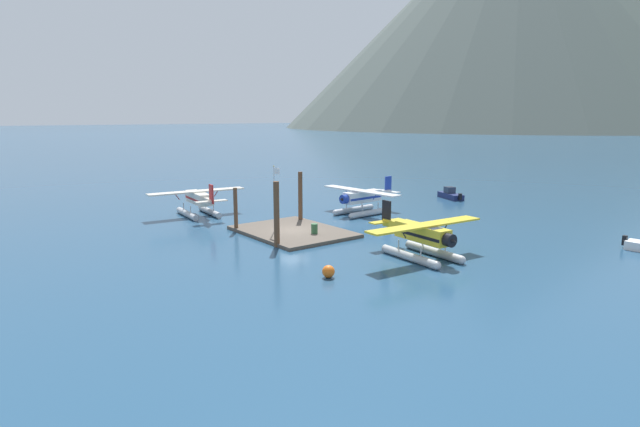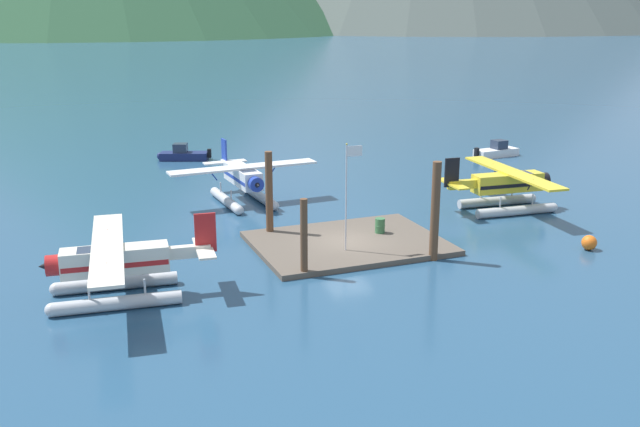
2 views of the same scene
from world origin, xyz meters
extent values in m
plane|color=navy|center=(0.00, 0.00, 0.00)|extent=(1200.00, 1200.00, 0.00)
cube|color=brown|center=(0.00, 0.00, 0.15)|extent=(10.57, 7.94, 0.30)
cylinder|color=brown|center=(-4.00, -3.67, 2.03)|extent=(0.37, 0.37, 4.06)
cylinder|color=brown|center=(3.32, -3.86, 2.70)|extent=(0.47, 0.47, 5.40)
cylinder|color=brown|center=(-3.59, 3.40, 2.55)|extent=(0.44, 0.44, 5.11)
cylinder|color=silver|center=(-0.78, -1.46, 3.21)|extent=(0.08, 0.08, 5.83)
cube|color=white|center=(-0.33, -1.46, 5.78)|extent=(0.90, 0.03, 0.56)
sphere|color=gold|center=(-0.78, -1.46, 6.18)|extent=(0.10, 0.10, 0.10)
cylinder|color=#33663D|center=(2.36, 0.69, 0.74)|extent=(0.58, 0.58, 0.88)
torus|color=#33663D|center=(2.36, 0.69, 0.74)|extent=(0.62, 0.62, 0.04)
sphere|color=orange|center=(12.31, -5.60, 0.42)|extent=(0.85, 0.85, 0.85)
cone|color=#4C5651|center=(-236.63, 399.67, 100.32)|extent=(402.54, 402.54, 200.64)
cylinder|color=#B7BABF|center=(-13.20, -4.54, 0.32)|extent=(5.64, 1.19, 0.64)
sphere|color=#B7BABF|center=(-15.98, -4.27, 0.32)|extent=(0.64, 0.64, 0.64)
cylinder|color=#B7BABF|center=(-12.95, -2.06, 0.32)|extent=(5.64, 1.19, 0.64)
sphere|color=#B7BABF|center=(-15.74, -1.78, 0.32)|extent=(0.64, 0.64, 0.64)
cylinder|color=#B7BABF|center=(-14.39, -4.42, 0.99)|extent=(0.10, 0.10, 0.70)
cylinder|color=#B7BABF|center=(-12.00, -4.66, 0.99)|extent=(0.10, 0.10, 0.70)
cylinder|color=#B7BABF|center=(-14.15, -1.94, 0.99)|extent=(0.10, 0.10, 0.70)
cylinder|color=#B7BABF|center=(-11.76, -2.17, 0.99)|extent=(0.10, 0.10, 0.70)
cube|color=silver|center=(-13.07, -3.30, 1.94)|extent=(4.90, 1.71, 1.20)
cube|color=#B21E1E|center=(-13.07, -3.30, 1.84)|extent=(4.81, 1.72, 0.24)
cube|color=#283347|center=(-14.15, -3.19, 2.27)|extent=(1.20, 1.16, 0.56)
cube|color=silver|center=(-13.37, -3.27, 2.61)|extent=(2.42, 10.49, 0.14)
cylinder|color=#B21E1E|center=(-13.59, -5.46, 2.27)|extent=(0.14, 0.63, 0.84)
cylinder|color=#B21E1E|center=(-13.16, -1.08, 2.27)|extent=(0.14, 0.63, 0.84)
cylinder|color=#B21E1E|center=(-15.76, -3.03, 1.94)|extent=(0.69, 1.01, 0.96)
cone|color=black|center=(-16.21, -2.99, 1.94)|extent=(0.38, 0.39, 0.36)
cube|color=silver|center=(-9.84, -3.62, 2.04)|extent=(2.23, 0.66, 0.56)
cube|color=#B21E1E|center=(-8.94, -3.71, 2.89)|extent=(1.01, 0.22, 1.90)
cube|color=silver|center=(-9.04, -3.70, 2.14)|extent=(1.11, 3.26, 0.10)
cylinder|color=#B7BABF|center=(-1.81, 11.34, 0.32)|extent=(0.96, 5.63, 0.64)
sphere|color=#B7BABF|center=(-1.65, 8.54, 0.32)|extent=(0.64, 0.64, 0.64)
cylinder|color=#B7BABF|center=(-4.31, 11.19, 0.32)|extent=(0.96, 5.63, 0.64)
sphere|color=#B7BABF|center=(-4.14, 8.40, 0.32)|extent=(0.64, 0.64, 0.64)
cylinder|color=#B7BABF|center=(-1.74, 10.14, 0.99)|extent=(0.10, 0.10, 0.70)
cylinder|color=#B7BABF|center=(-1.88, 12.54, 0.99)|extent=(0.10, 0.10, 0.70)
cylinder|color=#B7BABF|center=(-4.24, 9.99, 0.99)|extent=(0.10, 0.10, 0.70)
cylinder|color=#B7BABF|center=(-4.38, 12.39, 0.99)|extent=(0.10, 0.10, 0.70)
cube|color=white|center=(-3.06, 11.27, 1.94)|extent=(1.52, 4.86, 1.20)
cube|color=#1E389E|center=(-3.06, 11.27, 1.84)|extent=(1.53, 4.77, 0.24)
cube|color=#283347|center=(-3.00, 10.19, 2.27)|extent=(1.12, 1.16, 0.56)
cube|color=white|center=(-3.04, 10.97, 2.61)|extent=(10.46, 2.00, 0.14)
cylinder|color=#1E389E|center=(-0.84, 11.09, 2.27)|extent=(0.63, 0.12, 0.84)
cylinder|color=#1E389E|center=(-5.24, 10.84, 2.27)|extent=(0.63, 0.12, 0.84)
cylinder|color=#1E389E|center=(-2.90, 8.57, 1.94)|extent=(0.99, 0.65, 0.96)
cone|color=black|center=(-2.88, 8.12, 1.94)|extent=(0.38, 0.37, 0.36)
cube|color=white|center=(-3.25, 14.51, 2.04)|extent=(0.57, 2.22, 0.56)
cube|color=#1E389E|center=(-3.30, 15.41, 2.89)|extent=(0.18, 1.01, 1.90)
cube|color=white|center=(-3.29, 15.31, 2.14)|extent=(3.24, 0.98, 0.10)
cylinder|color=#B7BABF|center=(12.94, 4.19, 0.32)|extent=(5.63, 1.07, 0.64)
sphere|color=#B7BABF|center=(15.73, 3.97, 0.32)|extent=(0.64, 0.64, 0.64)
cylinder|color=#B7BABF|center=(12.75, 1.70, 0.32)|extent=(5.63, 1.07, 0.64)
sphere|color=#B7BABF|center=(15.54, 1.48, 0.32)|extent=(0.64, 0.64, 0.64)
cylinder|color=#B7BABF|center=(14.14, 4.10, 0.99)|extent=(0.10, 0.10, 0.70)
cylinder|color=#B7BABF|center=(11.74, 4.28, 0.99)|extent=(0.10, 0.10, 0.70)
cylinder|color=#B7BABF|center=(13.94, 1.60, 0.99)|extent=(0.10, 0.10, 0.70)
cylinder|color=#B7BABF|center=(11.55, 1.79, 0.99)|extent=(0.10, 0.10, 0.70)
cube|color=yellow|center=(12.84, 2.94, 1.94)|extent=(4.88, 1.60, 1.20)
cube|color=black|center=(12.84, 2.94, 1.84)|extent=(4.79, 1.62, 0.24)
cube|color=#283347|center=(13.92, 2.86, 2.27)|extent=(1.18, 1.14, 0.56)
cube|color=yellow|center=(13.14, 2.92, 2.61)|extent=(2.19, 10.48, 0.14)
cylinder|color=black|center=(13.31, 5.11, 2.27)|extent=(0.13, 0.63, 0.84)
cylinder|color=black|center=(12.97, 0.73, 2.27)|extent=(0.13, 0.63, 0.84)
cylinder|color=black|center=(15.53, 2.74, 1.94)|extent=(0.67, 1.00, 0.96)
cone|color=black|center=(15.98, 2.70, 1.94)|extent=(0.38, 0.39, 0.36)
cube|color=yellow|center=(9.60, 3.19, 2.04)|extent=(2.23, 0.61, 0.56)
cube|color=black|center=(8.71, 3.26, 2.89)|extent=(1.01, 0.20, 1.90)
cube|color=yellow|center=(8.80, 3.25, 2.14)|extent=(1.04, 3.25, 0.10)
cube|color=navy|center=(-4.06, 27.60, 0.35)|extent=(4.46, 2.90, 0.70)
sphere|color=navy|center=(-6.02, 28.35, 0.35)|extent=(0.70, 0.70, 0.70)
cube|color=#283347|center=(-4.34, 27.70, 1.10)|extent=(1.51, 1.46, 0.80)
cube|color=black|center=(-1.93, 26.78, 0.60)|extent=(0.43, 0.45, 0.80)
cube|color=black|center=(20.77, 18.49, 0.60)|extent=(0.35, 0.39, 0.80)
camera|label=1|loc=(38.01, -26.00, 10.59)|focal=28.91mm
camera|label=2|loc=(-15.47, -35.18, 12.91)|focal=39.76mm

